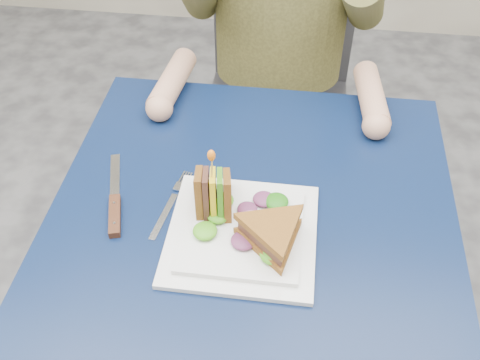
# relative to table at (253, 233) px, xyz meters

# --- Properties ---
(table) EXTENTS (0.75, 0.75, 0.73)m
(table) POSITION_rel_table_xyz_m (0.00, 0.00, 0.00)
(table) COLOR black
(table) RESTS_ON ground
(chair) EXTENTS (0.42, 0.40, 0.93)m
(chair) POSITION_rel_table_xyz_m (0.00, 0.72, -0.11)
(chair) COLOR #47474C
(chair) RESTS_ON ground
(plate) EXTENTS (0.26, 0.26, 0.02)m
(plate) POSITION_rel_table_xyz_m (-0.01, -0.08, 0.09)
(plate) COLOR white
(plate) RESTS_ON table
(sandwich_flat) EXTENTS (0.20, 0.20, 0.05)m
(sandwich_flat) POSITION_rel_table_xyz_m (0.04, -0.10, 0.12)
(sandwich_flat) COLOR brown
(sandwich_flat) RESTS_ON plate
(sandwich_upright) EXTENTS (0.09, 0.14, 0.14)m
(sandwich_upright) POSITION_rel_table_xyz_m (-0.07, -0.03, 0.13)
(sandwich_upright) COLOR brown
(sandwich_upright) RESTS_ON plate
(fork) EXTENTS (0.05, 0.18, 0.01)m
(fork) POSITION_rel_table_xyz_m (-0.15, -0.02, 0.08)
(fork) COLOR silver
(fork) RESTS_ON table
(knife) EXTENTS (0.08, 0.22, 0.02)m
(knife) POSITION_rel_table_xyz_m (-0.25, -0.05, 0.09)
(knife) COLOR silver
(knife) RESTS_ON table
(toothpick) EXTENTS (0.01, 0.01, 0.06)m
(toothpick) POSITION_rel_table_xyz_m (-0.07, -0.03, 0.20)
(toothpick) COLOR tan
(toothpick) RESTS_ON sandwich_upright
(toothpick_frill) EXTENTS (0.01, 0.01, 0.02)m
(toothpick_frill) POSITION_rel_table_xyz_m (-0.07, -0.03, 0.23)
(toothpick_frill) COLOR orange
(toothpick_frill) RESTS_ON sandwich_upright
(lettuce_spill) EXTENTS (0.15, 0.13, 0.02)m
(lettuce_spill) POSITION_rel_table_xyz_m (-0.01, -0.07, 0.11)
(lettuce_spill) COLOR #337A14
(lettuce_spill) RESTS_ON plate
(onion_ring) EXTENTS (0.04, 0.04, 0.02)m
(onion_ring) POSITION_rel_table_xyz_m (0.00, -0.07, 0.11)
(onion_ring) COLOR #9E4C7A
(onion_ring) RESTS_ON plate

